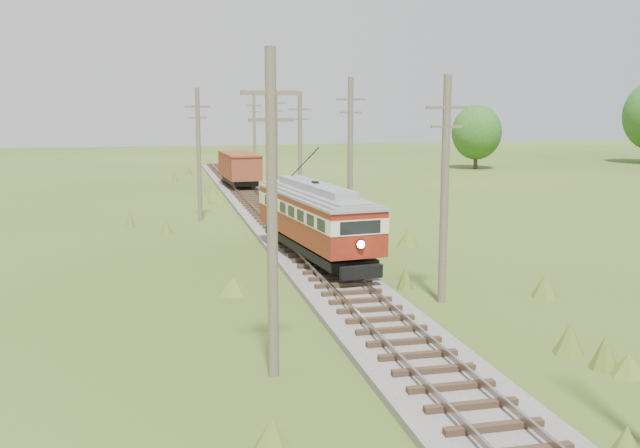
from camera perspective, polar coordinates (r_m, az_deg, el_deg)
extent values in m
cube|color=#605B54|center=(42.07, -2.90, -0.61)|extent=(3.60, 96.00, 0.25)
cube|color=#726659|center=(41.89, -3.87, -0.17)|extent=(0.08, 96.00, 0.17)
cube|color=#726659|center=(42.13, -1.94, -0.09)|extent=(0.08, 96.00, 0.17)
cube|color=#2D2116|center=(42.03, -2.90, -0.34)|extent=(2.40, 96.00, 0.16)
cube|color=black|center=(33.69, -0.37, -1.68)|extent=(3.30, 10.09, 0.40)
cube|color=maroon|center=(33.53, -0.37, -0.18)|extent=(3.78, 10.99, 0.99)
cube|color=beige|center=(33.40, -0.38, 1.19)|extent=(3.81, 11.05, 0.63)
cube|color=black|center=(33.40, -0.38, 1.19)|extent=(3.78, 10.57, 0.49)
cube|color=maroon|center=(33.34, -0.38, 1.95)|extent=(3.78, 10.99, 0.27)
cube|color=gray|center=(33.31, -0.38, 2.46)|extent=(3.84, 11.10, 0.34)
cube|color=gray|center=(33.27, -0.38, 2.98)|extent=(2.09, 8.15, 0.36)
sphere|color=#FFF2BF|center=(28.49, 3.28, -1.64)|extent=(0.32, 0.32, 0.32)
cylinder|color=black|center=(34.69, -1.27, 4.93)|extent=(0.55, 4.16, 1.73)
cylinder|color=black|center=(29.73, 1.02, -3.28)|extent=(0.19, 0.73, 0.72)
cylinder|color=black|center=(30.23, 3.41, -3.08)|extent=(0.19, 0.73, 0.72)
cylinder|color=black|center=(37.31, -3.43, -0.67)|extent=(0.19, 0.73, 0.72)
cylinder|color=black|center=(37.70, -1.47, -0.55)|extent=(0.19, 0.73, 0.72)
cube|color=black|center=(64.21, -6.46, 3.54)|extent=(2.47, 7.36, 0.50)
cube|color=brown|center=(64.10, -6.48, 4.66)|extent=(3.04, 8.19, 2.02)
cube|color=brown|center=(64.02, -6.50, 5.60)|extent=(3.10, 8.36, 0.12)
cylinder|color=black|center=(61.71, -6.78, 3.34)|extent=(0.16, 0.81, 0.81)
cylinder|color=black|center=(61.97, -5.40, 3.39)|extent=(0.16, 0.81, 0.81)
cylinder|color=black|center=(66.47, -7.45, 3.76)|extent=(0.16, 0.81, 0.81)
cylinder|color=black|center=(66.71, -6.16, 3.81)|extent=(0.16, 0.81, 0.81)
cone|color=gray|center=(55.69, -1.66, 2.38)|extent=(3.28, 3.28, 1.23)
cone|color=gray|center=(54.89, -0.61, 2.01)|extent=(1.84, 1.84, 0.72)
cylinder|color=brown|center=(27.10, 9.93, 2.59)|extent=(0.30, 0.30, 8.60)
cube|color=brown|center=(26.92, 10.12, 9.16)|extent=(1.60, 0.12, 0.12)
cube|color=brown|center=(26.93, 10.08, 7.67)|extent=(1.20, 0.10, 0.10)
cylinder|color=brown|center=(39.30, 2.43, 5.11)|extent=(0.30, 0.30, 9.00)
cube|color=brown|center=(39.19, 2.47, 9.93)|extent=(1.60, 0.12, 0.12)
cube|color=brown|center=(39.19, 2.46, 8.91)|extent=(1.20, 0.10, 0.10)
cylinder|color=brown|center=(51.90, -1.60, 5.84)|extent=(0.30, 0.30, 8.40)
cube|color=brown|center=(51.80, -1.62, 9.15)|extent=(1.60, 0.12, 0.12)
cube|color=brown|center=(51.81, -1.61, 8.38)|extent=(1.20, 0.10, 0.10)
cylinder|color=brown|center=(64.73, -3.54, 6.77)|extent=(0.30, 0.30, 8.90)
cube|color=brown|center=(64.66, -3.57, 9.64)|extent=(1.60, 0.12, 0.12)
cube|color=brown|center=(64.66, -3.56, 9.02)|extent=(1.20, 0.10, 0.10)
cylinder|color=brown|center=(77.55, -5.27, 7.11)|extent=(0.30, 0.30, 8.70)
cube|color=brown|center=(77.49, -5.31, 9.44)|extent=(1.60, 0.12, 0.12)
cube|color=brown|center=(77.49, -5.30, 8.92)|extent=(1.20, 0.10, 0.10)
cylinder|color=brown|center=(19.26, -3.86, 0.56)|extent=(0.30, 0.30, 9.00)
cube|color=brown|center=(19.03, -3.97, 10.42)|extent=(1.60, 0.12, 0.12)
cube|color=brown|center=(19.03, -3.94, 8.31)|extent=(1.20, 0.10, 0.10)
cylinder|color=brown|center=(46.97, -9.67, 5.45)|extent=(0.30, 0.30, 8.60)
cube|color=brown|center=(46.87, -9.78, 9.24)|extent=(1.60, 0.12, 0.12)
cube|color=brown|center=(46.87, -9.76, 8.38)|extent=(1.20, 0.10, 0.10)
cylinder|color=#38281C|center=(87.35, 12.35, 5.16)|extent=(0.50, 0.50, 2.52)
ellipsoid|color=#1F5419|center=(87.18, 12.42, 7.18)|extent=(5.88, 5.88, 6.47)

